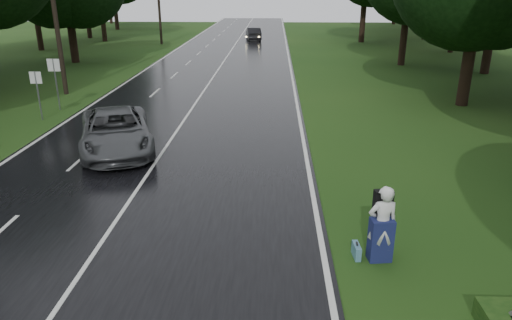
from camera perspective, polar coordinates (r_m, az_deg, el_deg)
The scene contains 16 objects.
ground at distance 11.78m, azimuth -21.29°, elevation -14.02°, with size 160.00×160.00×0.00m, color #224213.
road at distance 29.84m, azimuth -6.53°, elevation 8.05°, with size 12.00×140.00×0.04m, color black.
lane_center at distance 29.84m, azimuth -6.54°, elevation 8.10°, with size 0.12×140.00×0.01m, color silver.
grey_car at distance 19.83m, azimuth -16.67°, elevation 3.39°, with size 2.70×5.86×1.63m, color #47494C.
far_car at distance 59.19m, azimuth -0.32°, elevation 15.10°, with size 1.57×4.51×1.49m, color black.
hitchhiker at distance 11.87m, azimuth 15.06°, elevation -7.78°, with size 0.78×0.72×1.99m.
suitcase at distance 12.19m, azimuth 12.11°, elevation -10.74°, with size 0.14×0.49×0.35m, color teal.
utility_pole_mid at distance 31.89m, azimuth -22.05°, elevation 7.46°, with size 1.80×0.28×10.94m, color black, non-canonical shape.
utility_pole_far at distance 56.45m, azimuth -11.40°, elevation 13.64°, with size 1.80×0.28×9.48m, color black, non-canonical shape.
road_sign_a at distance 26.12m, azimuth -24.52°, elevation 4.47°, with size 0.58×0.10×2.43m, color white, non-canonical shape.
road_sign_b at distance 27.92m, azimuth -22.70°, elevation 5.68°, with size 0.66×0.10×2.75m, color white, non-canonical shape.
tree_left_e at distance 45.03m, azimuth -21.06°, elevation 11.03°, with size 7.35×7.35×11.48m, color black, non-canonical shape.
tree_left_f at distance 61.08m, azimuth -17.87°, elevation 13.58°, with size 11.40×11.40×17.82m, color black, non-canonical shape.
tree_right_d at distance 29.21m, azimuth 23.68°, elevation 6.14°, with size 7.69×7.69×12.01m, color black, non-canonical shape.
tree_right_e at distance 42.49m, azimuth 17.19°, elevation 10.98°, with size 8.39×8.39×13.12m, color black, non-canonical shape.
tree_right_f at distance 58.75m, azimuth 12.66°, elevation 13.81°, with size 9.84×9.84×15.38m, color black, non-canonical shape.
Camera 1 is at (4.50, -8.80, 6.41)m, focal length 32.90 mm.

